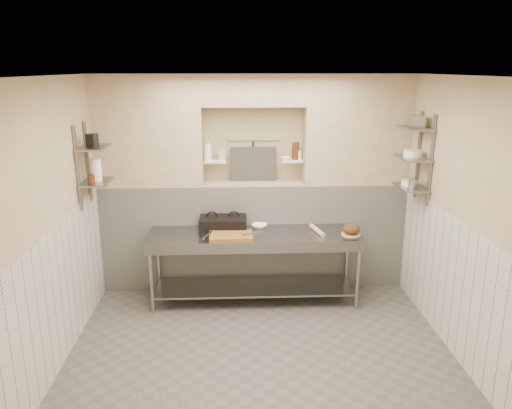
{
  "coord_description": "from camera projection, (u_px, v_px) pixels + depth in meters",
  "views": [
    {
      "loc": [
        -0.25,
        -4.62,
        2.88
      ],
      "look_at": [
        -0.01,
        0.9,
        1.35
      ],
      "focal_mm": 35.0,
      "sensor_mm": 36.0,
      "label": 1
    }
  ],
  "objects": [
    {
      "name": "alcove_sill",
      "position": [
        254.0,
        183.0,
        6.54
      ],
      "size": [
        1.3,
        0.4,
        0.02
      ],
      "primitive_type": "cube",
      "color": "#BDAC8A",
      "rests_on": "backwall_lower"
    },
    {
      "name": "wall_shelf_right_upper",
      "position": [
        416.0,
        128.0,
        5.73
      ],
      "size": [
        0.3,
        0.5,
        0.03
      ],
      "primitive_type": "cube",
      "color": "slate",
      "rests_on": "wall_right"
    },
    {
      "name": "panini_press",
      "position": [
        223.0,
        223.0,
        6.29
      ],
      "size": [
        0.59,
        0.44,
        0.16
      ],
      "rotation": [
        0.0,
        0.0,
        -0.02
      ],
      "color": "black",
      "rests_on": "prep_table"
    },
    {
      "name": "canister_right",
      "position": [
        413.0,
        183.0,
        5.84
      ],
      "size": [
        0.11,
        0.11,
        0.11
      ],
      "primitive_type": "cylinder",
      "color": "gray",
      "rests_on": "wall_shelf_right_lower"
    },
    {
      "name": "basket_right",
      "position": [
        416.0,
        121.0,
        5.72
      ],
      "size": [
        0.16,
        0.2,
        0.13
      ],
      "primitive_type": "cube",
      "rotation": [
        0.0,
        0.0,
        0.0
      ],
      "color": "gray",
      "rests_on": "wall_shelf_right_upper"
    },
    {
      "name": "jar_alcove",
      "position": [
        222.0,
        155.0,
        6.46
      ],
      "size": [
        0.09,
        0.09,
        0.13
      ],
      "primitive_type": "cube",
      "color": "#BDAC8A",
      "rests_on": "alcove_shelf_left"
    },
    {
      "name": "floor",
      "position": [
        260.0,
        355.0,
        5.24
      ],
      "size": [
        4.0,
        3.9,
        0.1
      ],
      "primitive_type": "cube",
      "color": "#4B4742",
      "rests_on": "ground"
    },
    {
      "name": "wall_front",
      "position": [
        279.0,
        327.0,
        2.93
      ],
      "size": [
        4.0,
        0.1,
        2.8
      ],
      "primitive_type": "cube",
      "color": "#BDAC8A",
      "rests_on": "ground"
    },
    {
      "name": "knife_blade",
      "position": [
        253.0,
        233.0,
        5.98
      ],
      "size": [
        0.26,
        0.16,
        0.01
      ],
      "primitive_type": "cube",
      "rotation": [
        0.0,
        0.0,
        0.5
      ],
      "color": "gray",
      "rests_on": "cutting_board"
    },
    {
      "name": "tongs",
      "position": [
        207.0,
        235.0,
        5.89
      ],
      "size": [
        0.11,
        0.27,
        0.03
      ],
      "primitive_type": "cylinder",
      "rotation": [
        1.57,
        0.0,
        -0.3
      ],
      "color": "gray",
      "rests_on": "cutting_board"
    },
    {
      "name": "bowl_alcove",
      "position": [
        286.0,
        158.0,
        6.46
      ],
      "size": [
        0.15,
        0.15,
        0.04
      ],
      "primitive_type": "imported",
      "rotation": [
        0.0,
        0.0,
        -0.14
      ],
      "color": "white",
      "rests_on": "alcove_shelf_right"
    },
    {
      "name": "shelf_rail_right_a",
      "position": [
        418.0,
        155.0,
        6.02
      ],
      "size": [
        0.03,
        0.03,
        1.05
      ],
      "primitive_type": "cube",
      "color": "slate",
      "rests_on": "wall_right"
    },
    {
      "name": "bowl_right",
      "position": [
        410.0,
        183.0,
        5.95
      ],
      "size": [
        0.19,
        0.19,
        0.06
      ],
      "primitive_type": "cylinder",
      "color": "white",
      "rests_on": "wall_shelf_right_lower"
    },
    {
      "name": "condiment_c",
      "position": [
        299.0,
        155.0,
        6.49
      ],
      "size": [
        0.07,
        0.07,
        0.11
      ],
      "primitive_type": "cylinder",
      "color": "white",
      "rests_on": "alcove_shelf_right"
    },
    {
      "name": "bread_loaf",
      "position": [
        351.0,
        229.0,
        6.06
      ],
      "size": [
        0.21,
        0.21,
        0.13
      ],
      "primitive_type": "ellipsoid",
      "color": "#4C2D19",
      "rests_on": "bread_board"
    },
    {
      "name": "wall_back",
      "position": [
        253.0,
        179.0,
        6.78
      ],
      "size": [
        4.0,
        0.1,
        2.8
      ],
      "primitive_type": "cube",
      "color": "#BDAC8A",
      "rests_on": "ground"
    },
    {
      "name": "jar_left",
      "position": [
        91.0,
        180.0,
        5.53
      ],
      "size": [
        0.08,
        0.08,
        0.12
      ],
      "primitive_type": "cylinder",
      "color": "#40220F",
      "rests_on": "wall_shelf_left_lower"
    },
    {
      "name": "splash_panel",
      "position": [
        253.0,
        164.0,
        6.57
      ],
      "size": [
        0.6,
        0.08,
        0.45
      ],
      "primitive_type": "cube",
      "rotation": [
        -0.14,
        0.0,
        0.0
      ],
      "color": "#383330",
      "rests_on": "alcove_sill"
    },
    {
      "name": "bowl_right_mid",
      "position": [
        413.0,
        153.0,
        5.83
      ],
      "size": [
        0.21,
        0.21,
        0.08
      ],
      "primitive_type": "cylinder",
      "color": "white",
      "rests_on": "wall_shelf_right_mid"
    },
    {
      "name": "bread_board",
      "position": [
        351.0,
        234.0,
        6.08
      ],
      "size": [
        0.24,
        0.24,
        0.01
      ],
      "primitive_type": "cylinder",
      "color": "#DEA874",
      "rests_on": "prep_table"
    },
    {
      "name": "ceiling",
      "position": [
        261.0,
        70.0,
        4.47
      ],
      "size": [
        4.0,
        3.9,
        0.1
      ],
      "primitive_type": "cube",
      "color": "silver",
      "rests_on": "ground"
    },
    {
      "name": "box_left_upper",
      "position": [
        92.0,
        140.0,
        5.58
      ],
      "size": [
        0.13,
        0.13,
        0.15
      ],
      "primitive_type": "cube",
      "rotation": [
        0.0,
        0.0,
        -0.32
      ],
      "color": "black",
      "rests_on": "wall_shelf_left_upper"
    },
    {
      "name": "backwall_pillar_right",
      "position": [
        356.0,
        130.0,
        6.41
      ],
      "size": [
        1.35,
        0.4,
        1.4
      ],
      "primitive_type": "cube",
      "color": "#BDAC8A",
      "rests_on": "backwall_lower"
    },
    {
      "name": "bottle_soap",
      "position": [
        208.0,
        150.0,
        6.4
      ],
      "size": [
        0.11,
        0.11,
        0.27
      ],
      "primitive_type": "imported",
      "rotation": [
        0.0,
        0.0,
        0.07
      ],
      "color": "white",
      "rests_on": "alcove_shelf_left"
    },
    {
      "name": "wall_shelf_right_lower",
      "position": [
        411.0,
        187.0,
        5.92
      ],
      "size": [
        0.3,
        0.5,
        0.02
      ],
      "primitive_type": "cube",
      "color": "slate",
      "rests_on": "wall_right"
    },
    {
      "name": "rolling_pin",
      "position": [
        317.0,
        230.0,
        6.17
      ],
      "size": [
        0.14,
        0.38,
        0.06
      ],
      "primitive_type": "cylinder",
      "rotation": [
        1.57,
        0.0,
        0.23
      ],
      "color": "#DEA874",
      "rests_on": "prep_table"
    },
    {
      "name": "wall_right",
      "position": [
        467.0,
        221.0,
        4.94
      ],
      "size": [
        0.1,
        3.9,
        2.8
      ],
      "primitive_type": "cube",
      "color": "#BDAC8A",
      "rests_on": "ground"
    },
    {
      "name": "shelf_rail_left_b",
      "position": [
        78.0,
        168.0,
        5.48
      ],
      "size": [
        0.03,
        0.03,
        0.95
      ],
      "primitive_type": "cube",
      "color": "slate",
      "rests_on": "wall_left"
    },
    {
      "name": "condiment_b",
      "position": [
        294.0,
        151.0,
        6.47
      ],
      "size": [
        0.05,
        0.05,
        0.22
      ],
      "primitive_type": "cylinder",
      "color": "#40220F",
      "rests_on": "alcove_shelf_right"
    },
    {
      "name": "wall_shelf_right_mid",
      "position": [
        413.0,
        158.0,
        5.82
      ],
      "size": [
        0.3,
        0.5,
        0.02
      ],
      "primitive_type": "cube",
      "color": "slate",
      "rests_on": "wall_right"
    },
    {
      "name": "alcove_shelf_left",
      "position": [
        215.0,
        161.0,
        6.44
      ],
      "size": [
        0.28,
        0.16,
        0.02
      ],
      "primitive_type": "cube",
      "color": "white",
      "rests_on": "backwall_lower"
    },
    {
      "name": "wall_shelf_left_lower",
      "position": [
        96.0,
        182.0,
        5.73
      ],
      "size": [
        0.3,
        0.5,
        0.02
      ],
      "primitive_type": "cube",
      "color": "slate",
      "rests_on": "wall_left"
    },
    {
      "name": "prep_table",
      "position": [
        254.0,
        253.0,
        6.19
      ],
      "size": [
        2.6,
        0.7,
        0.9
      ],
      "color": "gray",
      "rests_on": "floor"
    },
    {
      "name": "alcove_shelf_right",
      "position": [
        292.0,
        161.0,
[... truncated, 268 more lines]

